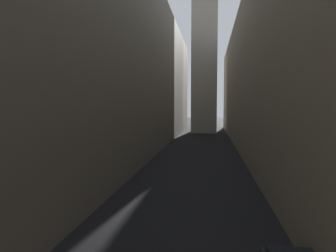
# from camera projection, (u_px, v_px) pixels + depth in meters

# --- Properties ---
(ground_plane) EXTENTS (264.00, 264.00, 0.00)m
(ground_plane) POSITION_uv_depth(u_px,v_px,m) (197.00, 160.00, 36.07)
(ground_plane) COLOR black
(building_block_left) EXTENTS (13.95, 108.00, 23.57)m
(building_block_left) POSITION_uv_depth(u_px,v_px,m) (103.00, 66.00, 39.01)
(building_block_left) COLOR #756B5B
(building_block_left) RESTS_ON ground
(building_block_right) EXTENTS (12.51, 108.00, 20.82)m
(building_block_right) POSITION_uv_depth(u_px,v_px,m) (296.00, 74.00, 35.68)
(building_block_right) COLOR gray
(building_block_right) RESTS_ON ground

